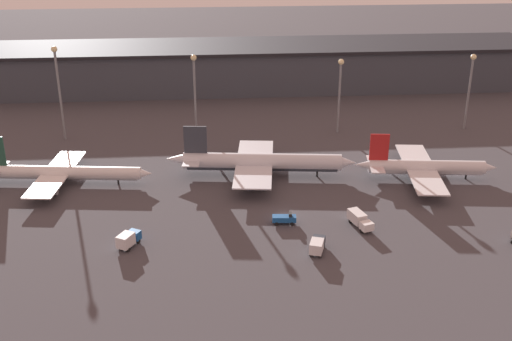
{
  "coord_description": "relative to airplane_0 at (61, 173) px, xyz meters",
  "views": [
    {
      "loc": [
        -16.82,
        -132.53,
        69.4
      ],
      "look_at": [
        -5.68,
        13.12,
        6.0
      ],
      "focal_mm": 45.0,
      "sensor_mm": 36.0,
      "label": 1
    }
  ],
  "objects": [
    {
      "name": "lamp_post_0",
      "position": [
        -5.6,
        32.93,
        14.98
      ],
      "size": [
        1.8,
        1.8,
        28.72
      ],
      "color": "slate",
      "rests_on": "ground"
    },
    {
      "name": "airplane_2",
      "position": [
        94.57,
        -4.24,
        0.22
      ],
      "size": [
        37.45,
        33.97,
        12.3
      ],
      "rotation": [
        0.0,
        0.0,
        -0.11
      ],
      "color": "silver",
      "rests_on": "ground"
    },
    {
      "name": "lamp_post_2",
      "position": [
        78.86,
        32.93,
        12.06
      ],
      "size": [
        1.8,
        1.8,
        23.4
      ],
      "color": "slate",
      "rests_on": "ground"
    },
    {
      "name": "service_vehicle_4",
      "position": [
        20.65,
        -34.39,
        -1.09
      ],
      "size": [
        5.12,
        6.47,
        3.36
      ],
      "rotation": [
        0.0,
        0.0,
        1.07
      ],
      "color": "#195199",
      "rests_on": "ground"
    },
    {
      "name": "service_vehicle_2",
      "position": [
        71.73,
        -29.13,
        -1.19
      ],
      "size": [
        4.81,
        8.19,
        3.12
      ],
      "rotation": [
        0.0,
        0.0,
        -1.26
      ],
      "color": "white",
      "rests_on": "ground"
    },
    {
      "name": "service_vehicle_1",
      "position": [
        55.01,
        -26.62,
        -1.65
      ],
      "size": [
        5.55,
        2.45,
        2.78
      ],
      "rotation": [
        0.0,
        0.0,
        -0.08
      ],
      "color": "#195199",
      "rests_on": "ground"
    },
    {
      "name": "terminal_building",
      "position": [
        55.49,
        85.57,
        5.4
      ],
      "size": [
        215.22,
        30.5,
        16.63
      ],
      "color": "#3D424C",
      "rests_on": "ground"
    },
    {
      "name": "airplane_1",
      "position": [
        51.74,
        0.85,
        0.91
      ],
      "size": [
        50.62,
        33.6,
        13.72
      ],
      "rotation": [
        0.0,
        0.0,
        -0.11
      ],
      "color": "silver",
      "rests_on": "ground"
    },
    {
      "name": "lamp_post_3",
      "position": [
        119.9,
        32.93,
        12.46
      ],
      "size": [
        1.8,
        1.8,
        24.13
      ],
      "color": "slate",
      "rests_on": "ground"
    },
    {
      "name": "ground",
      "position": [
        55.49,
        -22.55,
        -2.96
      ],
      "size": [
        600.0,
        600.0,
        0.0
      ],
      "primitive_type": "plane",
      "color": "#423F44"
    },
    {
      "name": "service_vehicle_0",
      "position": [
        60.37,
        -39.61,
        -1.25
      ],
      "size": [
        4.37,
        6.62,
        3.02
      ],
      "rotation": [
        0.0,
        0.0,
        1.25
      ],
      "color": "#282D38",
      "rests_on": "ground"
    },
    {
      "name": "airplane_0",
      "position": [
        0.0,
        0.0,
        0.0
      ],
      "size": [
        46.78,
        30.76,
        12.64
      ],
      "rotation": [
        0.0,
        0.0,
        -0.11
      ],
      "color": "white",
      "rests_on": "ground"
    },
    {
      "name": "lamp_post_1",
      "position": [
        34.5,
        32.93,
        13.22
      ],
      "size": [
        1.8,
        1.8,
        25.5
      ],
      "color": "slate",
      "rests_on": "ground"
    }
  ]
}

